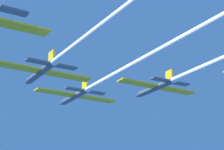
{
  "coord_description": "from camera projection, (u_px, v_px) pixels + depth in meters",
  "views": [
    {
      "loc": [
        -40.1,
        -84.54,
        -26.86
      ],
      "look_at": [
        0.28,
        -16.86,
        0.28
      ],
      "focal_mm": 69.16,
      "sensor_mm": 36.0,
      "label": 1
    }
  ],
  "objects": [
    {
      "name": "jet_left_wing",
      "position": [
        108.0,
        22.0,
        58.77
      ],
      "size": [
        19.02,
        75.64,
        3.15
      ],
      "color": "#4C5660"
    },
    {
      "name": "jet_lead",
      "position": [
        129.0,
        67.0,
        78.29
      ],
      "size": [
        19.02,
        71.38,
        3.15
      ],
      "color": "#4C5660"
    }
  ]
}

